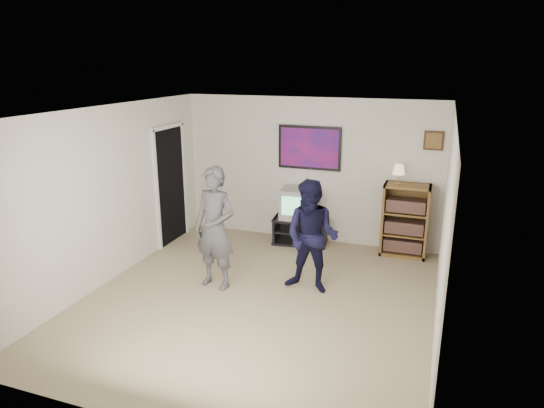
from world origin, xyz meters
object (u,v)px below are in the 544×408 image
Objects in this scene: crt_television at (300,203)px; person_short at (312,237)px; media_stand at (300,230)px; person_tall at (215,228)px; bookshelf at (405,220)px.

crt_television is 1.83m from person_short.
media_stand is 1.57× the size of crt_television.
person_tall reaches higher than crt_television.
bookshelf is at bearing -1.14° from crt_television.
media_stand is 0.56× the size of person_tall.
crt_television reaches higher than media_stand.
crt_television is at bearing 174.20° from media_stand.
media_stand is 0.61× the size of person_short.
person_short reaches higher than bookshelf.
person_tall is (-2.39, -2.06, 0.27)m from bookshelf.
media_stand is 1.79m from bookshelf.
person_short is (1.30, 0.31, -0.08)m from person_tall.
person_short is (0.65, -1.70, 0.56)m from media_stand.
bookshelf is at bearing 49.29° from person_tall.
person_tall reaches higher than person_short.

